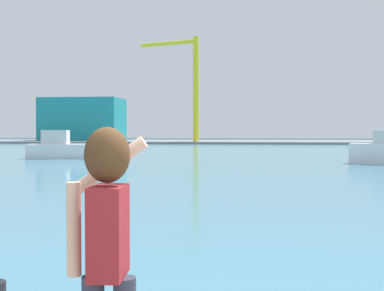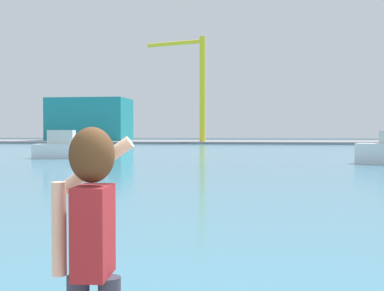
{
  "view_description": "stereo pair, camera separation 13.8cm",
  "coord_description": "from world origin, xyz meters",
  "px_view_note": "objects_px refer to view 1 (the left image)",
  "views": [
    {
      "loc": [
        -0.08,
        -2.44,
        2.19
      ],
      "look_at": [
        -1.23,
        7.08,
        1.92
      ],
      "focal_mm": 47.22,
      "sensor_mm": 36.0,
      "label": 1
    },
    {
      "loc": [
        0.05,
        -2.42,
        2.19
      ],
      "look_at": [
        -1.23,
        7.08,
        1.92
      ],
      "focal_mm": 47.22,
      "sensor_mm": 36.0,
      "label": 2
    }
  ],
  "objects_px": {
    "boat_moored": "(63,148)",
    "warehouse_left": "(83,119)",
    "person_photographer": "(107,237)",
    "port_crane": "(190,79)"
  },
  "relations": [
    {
      "from": "boat_moored",
      "to": "port_crane",
      "type": "distance_m",
      "value": 50.22
    },
    {
      "from": "person_photographer",
      "to": "warehouse_left",
      "type": "distance_m",
      "value": 97.9
    },
    {
      "from": "boat_moored",
      "to": "port_crane",
      "type": "height_order",
      "value": "port_crane"
    },
    {
      "from": "person_photographer",
      "to": "boat_moored",
      "type": "bearing_deg",
      "value": 18.11
    },
    {
      "from": "boat_moored",
      "to": "warehouse_left",
      "type": "bearing_deg",
      "value": 96.98
    },
    {
      "from": "warehouse_left",
      "to": "port_crane",
      "type": "height_order",
      "value": "port_crane"
    },
    {
      "from": "boat_moored",
      "to": "person_photographer",
      "type": "bearing_deg",
      "value": -78.91
    },
    {
      "from": "boat_moored",
      "to": "warehouse_left",
      "type": "relative_size",
      "value": 0.4
    },
    {
      "from": "boat_moored",
      "to": "port_crane",
      "type": "xyz_separation_m",
      "value": [
        4.09,
        48.93,
        10.57
      ]
    },
    {
      "from": "port_crane",
      "to": "boat_moored",
      "type": "bearing_deg",
      "value": -94.78
    }
  ]
}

